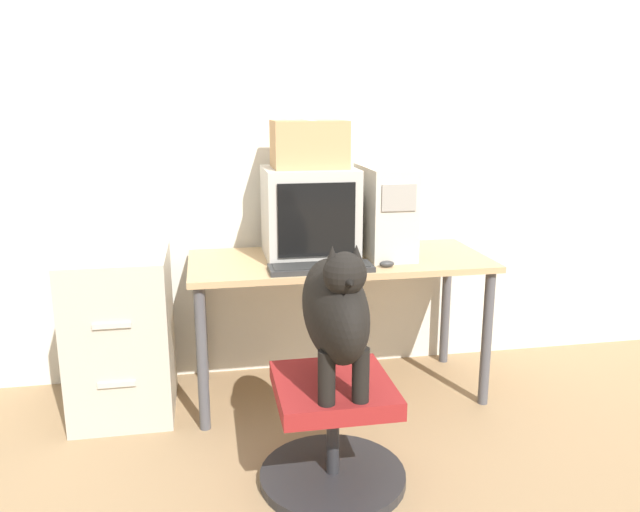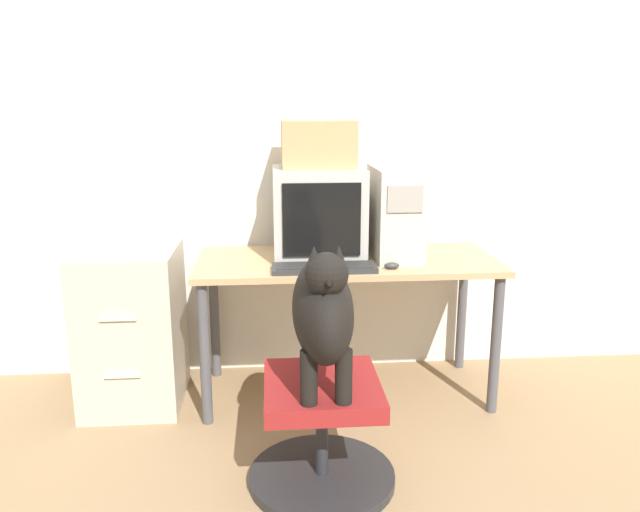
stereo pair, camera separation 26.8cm
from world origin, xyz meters
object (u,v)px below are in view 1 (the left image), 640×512
Objects in this scene: pc_tower at (385,211)px; filing_cabinet at (122,334)px; office_chair at (333,432)px; crt_monitor at (309,213)px; keyboard at (321,268)px; dog at (335,309)px; cardboard_box at (309,144)px.

filing_cabinet is (-1.30, -0.05, -0.54)m from pc_tower.
filing_cabinet is (-0.87, 0.77, 0.18)m from office_chair.
crt_monitor is 0.35m from keyboard.
office_chair is at bearing -117.79° from pc_tower.
keyboard is at bearing 84.47° from dog.
crt_monitor is at bearing 90.78° from keyboard.
pc_tower is 0.78× the size of office_chair.
dog is 1.04m from cardboard_box.
crt_monitor is 1.26× the size of cardboard_box.
pc_tower is 0.76× the size of dog.
crt_monitor is 0.98× the size of pc_tower.
keyboard reaches higher than office_chair.
filing_cabinet reaches higher than office_chair.
keyboard is 0.76m from office_chair.
office_chair is 1.36m from cardboard_box.
keyboard is (0.00, -0.29, -0.21)m from crt_monitor.
cardboard_box reaches higher than dog.
filing_cabinet is at bearing -175.31° from crt_monitor.
cardboard_box is (0.05, 0.88, 0.54)m from dog.
filing_cabinet is (-0.93, 0.21, -0.34)m from keyboard.
crt_monitor reaches higher than filing_cabinet.
cardboard_box reaches higher than keyboard.
dog is 1.69× the size of cardboard_box.
dog is 0.76× the size of filing_cabinet.
crt_monitor is 1.11m from office_chair.
dog reaches higher than office_chair.
filing_cabinet is (-0.87, 0.80, -0.34)m from dog.
keyboard is 0.61m from cardboard_box.
pc_tower is 1.41m from filing_cabinet.
dog is (0.00, -0.03, 0.52)m from office_chair.
pc_tower is 0.97m from dog.
office_chair is 0.52m from dog.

